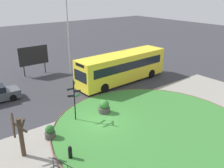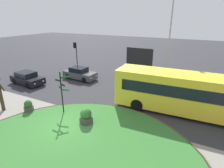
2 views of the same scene
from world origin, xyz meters
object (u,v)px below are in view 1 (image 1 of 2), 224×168
object	(u,v)px
bollard_foreground	(70,152)
planter_kerbside	(50,132)
bus_yellow	(122,67)
street_tree_bare	(20,135)
planter_near_signpost	(104,107)
billboard_left	(33,56)
signpost_directional	(74,97)
lamppost_tall	(68,31)

from	to	relation	value
bollard_foreground	planter_kerbside	world-z (taller)	planter_kerbside
bus_yellow	street_tree_bare	size ratio (longest dim) A/B	3.79
bus_yellow	planter_kerbside	xyz separation A→B (m)	(-11.08, -5.56, -1.26)
bollard_foreground	planter_near_signpost	size ratio (longest dim) A/B	0.77
planter_kerbside	street_tree_bare	xyz separation A→B (m)	(-2.15, -0.78, 1.07)
bollard_foreground	planter_near_signpost	bearing A→B (deg)	34.75
bus_yellow	planter_kerbside	distance (m)	12.46
bus_yellow	planter_near_signpost	world-z (taller)	bus_yellow
billboard_left	bus_yellow	bearing A→B (deg)	-51.51
bollard_foreground	street_tree_bare	xyz separation A→B (m)	(-2.17, 2.05, 1.06)
signpost_directional	bus_yellow	world-z (taller)	signpost_directional
lamppost_tall	street_tree_bare	xyz separation A→B (m)	(-10.35, -12.93, -3.58)
bus_yellow	lamppost_tall	xyz separation A→B (m)	(-2.88, 6.60, 3.39)
billboard_left	street_tree_bare	bearing A→B (deg)	-114.36
signpost_directional	lamppost_tall	bearing A→B (deg)	63.24
bus_yellow	billboard_left	distance (m)	10.73
bus_yellow	lamppost_tall	size ratio (longest dim) A/B	1.15
lamppost_tall	street_tree_bare	world-z (taller)	lamppost_tall
street_tree_bare	billboard_left	bearing A→B (deg)	66.11
street_tree_bare	bollard_foreground	bearing A→B (deg)	-43.46
planter_kerbside	signpost_directional	bearing A→B (deg)	23.43
signpost_directional	planter_near_signpost	world-z (taller)	signpost_directional
signpost_directional	lamppost_tall	xyz separation A→B (m)	(5.55, 11.01, 3.13)
bollard_foreground	lamppost_tall	size ratio (longest dim) A/B	0.10
street_tree_bare	signpost_directional	bearing A→B (deg)	21.86
lamppost_tall	billboard_left	bearing A→B (deg)	155.86
billboard_left	planter_kerbside	world-z (taller)	billboard_left
lamppost_tall	planter_kerbside	world-z (taller)	lamppost_tall
bus_yellow	street_tree_bare	xyz separation A→B (m)	(-13.23, -6.33, -0.19)
billboard_left	planter_kerbside	size ratio (longest dim) A/B	3.51
lamppost_tall	bollard_foreground	bearing A→B (deg)	-118.64
bollard_foreground	lamppost_tall	world-z (taller)	lamppost_tall
lamppost_tall	planter_kerbside	size ratio (longest dim) A/B	9.52
bollard_foreground	planter_kerbside	xyz separation A→B (m)	(-0.02, 2.83, -0.01)
lamppost_tall	street_tree_bare	bearing A→B (deg)	-128.67
planter_near_signpost	planter_kerbside	distance (m)	5.15
billboard_left	street_tree_bare	world-z (taller)	billboard_left
street_tree_bare	planter_near_signpost	bearing A→B (deg)	11.50
bus_yellow	lamppost_tall	distance (m)	7.96
bus_yellow	planter_kerbside	size ratio (longest dim) A/B	10.91
bus_yellow	planter_near_signpost	bearing A→B (deg)	36.47
bus_yellow	planter_near_signpost	distance (m)	7.79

